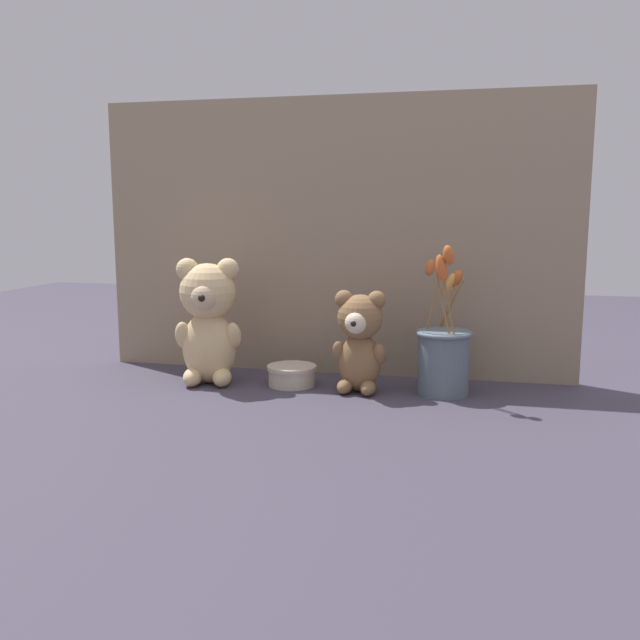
{
  "coord_description": "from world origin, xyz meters",
  "views": [
    {
      "loc": [
        0.33,
        -1.46,
        0.4
      ],
      "look_at": [
        0.0,
        0.02,
        0.16
      ],
      "focal_mm": 38.0,
      "sensor_mm": 36.0,
      "label": 1
    }
  ],
  "objects_px": {
    "teddy_bear_large": "(209,319)",
    "decorative_tin_tall": "(292,375)",
    "teddy_bear_medium": "(359,340)",
    "flower_vase": "(444,355)"
  },
  "relations": [
    {
      "from": "teddy_bear_large",
      "to": "decorative_tin_tall",
      "type": "relative_size",
      "value": 2.55
    },
    {
      "from": "teddy_bear_large",
      "to": "flower_vase",
      "type": "bearing_deg",
      "value": 2.41
    },
    {
      "from": "teddy_bear_large",
      "to": "decorative_tin_tall",
      "type": "distance_m",
      "value": 0.23
    },
    {
      "from": "teddy_bear_medium",
      "to": "flower_vase",
      "type": "bearing_deg",
      "value": 7.99
    },
    {
      "from": "decorative_tin_tall",
      "to": "teddy_bear_medium",
      "type": "bearing_deg",
      "value": -7.94
    },
    {
      "from": "teddy_bear_medium",
      "to": "teddy_bear_large",
      "type": "bearing_deg",
      "value": 179.51
    },
    {
      "from": "decorative_tin_tall",
      "to": "flower_vase",
      "type": "bearing_deg",
      "value": 0.53
    },
    {
      "from": "teddy_bear_medium",
      "to": "decorative_tin_tall",
      "type": "distance_m",
      "value": 0.19
    },
    {
      "from": "teddy_bear_large",
      "to": "teddy_bear_medium",
      "type": "height_order",
      "value": "teddy_bear_large"
    },
    {
      "from": "teddy_bear_large",
      "to": "decorative_tin_tall",
      "type": "bearing_deg",
      "value": 5.71
    }
  ]
}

